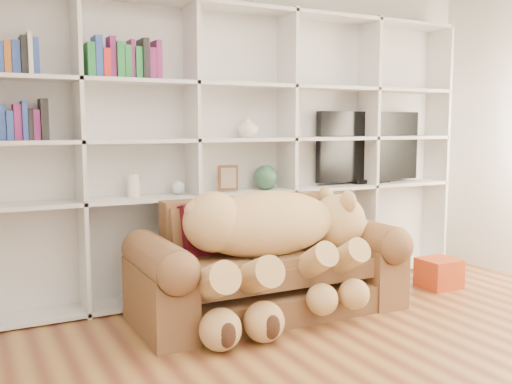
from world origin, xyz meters
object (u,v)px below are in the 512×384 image
gift_box (439,273)px  teddy_bear (273,238)px  sofa (267,270)px  tv (369,148)px

gift_box → teddy_bear: bearing=-178.5°
sofa → tv: size_ratio=1.76×
teddy_bear → tv: 1.81m
sofa → tv: tv is taller
teddy_bear → tv: bearing=38.2°
gift_box → tv: 1.34m
teddy_bear → tv: size_ratio=1.42×
sofa → teddy_bear: (-0.04, -0.17, 0.29)m
sofa → tv: (1.46, 0.65, 0.88)m
gift_box → tv: bearing=104.1°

